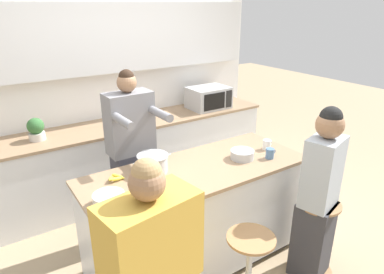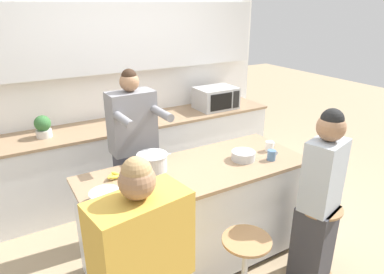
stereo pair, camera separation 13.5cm
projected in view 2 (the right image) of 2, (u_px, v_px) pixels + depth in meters
name	position (u px, v px, depth m)	size (l,w,h in m)	color
ground_plane	(196.00, 260.00, 3.11)	(16.00, 16.00, 0.00)	tan
wall_back	(118.00, 62.00, 3.98)	(3.91, 0.22, 2.70)	white
back_counter	(133.00, 157.00, 4.14)	(3.63, 0.62, 0.90)	silver
kitchen_island	(196.00, 217.00, 2.94)	(1.89, 0.75, 0.93)	black
bar_stool_rightmost	(315.00, 241.00, 2.82)	(0.38, 0.38, 0.68)	#997047
person_cooking	(135.00, 160.00, 3.19)	(0.42, 0.54, 1.67)	#383842
person_seated_near	(319.00, 204.00, 2.68)	(0.37, 0.33, 1.50)	#333338
cooking_pot	(152.00, 162.00, 2.72)	(0.33, 0.25, 0.14)	#B7BABC
fruit_bowl	(243.00, 156.00, 2.92)	(0.20, 0.20, 0.08)	#B7BABC
mixing_bowl_steel	(105.00, 197.00, 2.29)	(0.21, 0.21, 0.08)	silver
coffee_cup_near	(269.00, 146.00, 3.09)	(0.11, 0.07, 0.09)	white
coffee_cup_far	(272.00, 155.00, 2.91)	(0.10, 0.07, 0.09)	#4C7099
banana_bunch	(114.00, 176.00, 2.61)	(0.15, 0.11, 0.05)	yellow
microwave	(216.00, 98.00, 4.45)	(0.51, 0.39, 0.28)	#B2B5B7
potted_plant	(43.00, 126.00, 3.49)	(0.16, 0.16, 0.23)	beige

